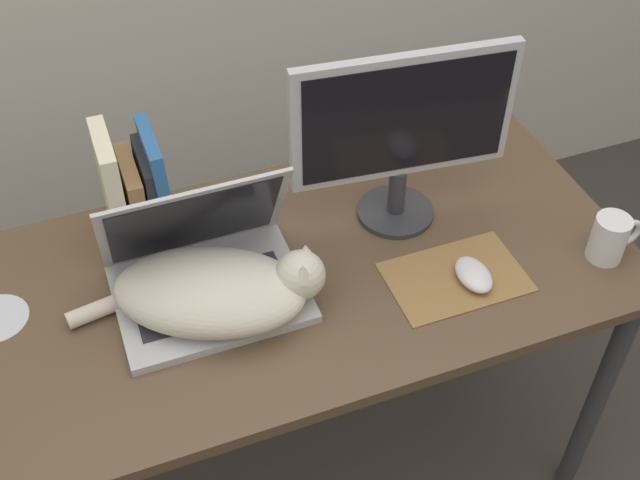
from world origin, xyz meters
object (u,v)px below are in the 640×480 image
external_monitor (403,130)px  mug (610,238)px  cat (217,290)px  laptop (205,271)px  computer_mouse (474,275)px  book_row (135,193)px

external_monitor → mug: bearing=-37.4°
cat → laptop: bearing=96.4°
laptop → computer_mouse: laptop is taller
laptop → external_monitor: 0.46m
computer_mouse → cat: bearing=168.1°
external_monitor → laptop: bearing=-171.0°
computer_mouse → book_row: size_ratio=0.38×
laptop → cat: size_ratio=0.75×
laptop → computer_mouse: (0.48, -0.16, -0.03)m
external_monitor → mug: (0.34, -0.26, -0.17)m
computer_mouse → mug: bearing=-6.3°
book_row → mug: bearing=-24.4°
mug → cat: bearing=170.1°
mug → computer_mouse: bearing=173.7°
laptop → computer_mouse: size_ratio=3.59×
cat → mug: bearing=-9.9°
cat → mug: (0.76, -0.13, -0.01)m
laptop → external_monitor: bearing=9.0°
book_row → mug: 0.93m
cat → book_row: bearing=109.6°
mug → external_monitor: bearing=142.6°
cat → computer_mouse: (0.48, -0.10, -0.04)m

